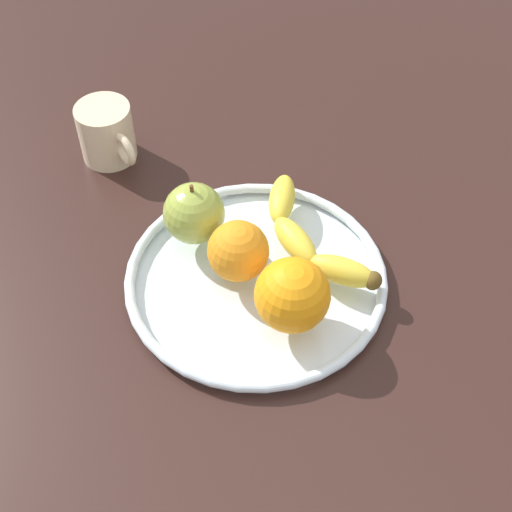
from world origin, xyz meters
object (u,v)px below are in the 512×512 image
fruit_bowl (256,278)px  banana (308,237)px  apple (194,213)px  orange_back_left (238,251)px  orange_front_right (292,295)px  ambient_mug (107,133)px

fruit_bowl → banana: 7.55cm
apple → banana: bearing=44.0°
orange_back_left → orange_front_right: bearing=3.6°
fruit_bowl → orange_front_right: size_ratio=3.73×
apple → fruit_bowl: bearing=12.3°
fruit_bowl → ambient_mug: (-28.85, -1.96, 2.94)cm
ambient_mug → fruit_bowl: bearing=3.9°
apple → orange_back_left: bearing=4.9°
apple → ambient_mug: size_ratio=0.75×
fruit_bowl → ambient_mug: size_ratio=2.81×
orange_back_left → ambient_mug: orange_back_left is taller
ambient_mug → orange_front_right: bearing=1.9°
orange_back_left → ambient_mug: bearing=-178.7°
orange_front_right → orange_back_left: 8.56cm
orange_front_right → ambient_mug: bearing=-178.1°
apple → orange_back_left: (7.50, 0.64, -0.14)cm
banana → orange_front_right: bearing=-42.1°
fruit_bowl → ambient_mug: bearing=-176.1°
banana → orange_front_right: (6.62, -7.92, 2.44)cm
fruit_bowl → ambient_mug: ambient_mug is taller
banana → ambient_mug: ambient_mug is taller
apple → ambient_mug: bearing=180.0°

